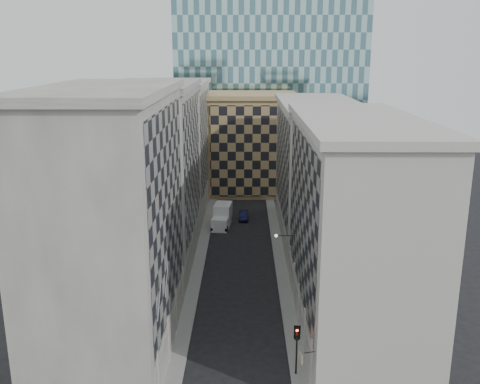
{
  "coord_description": "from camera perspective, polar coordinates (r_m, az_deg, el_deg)",
  "views": [
    {
      "loc": [
        0.6,
        -33.21,
        26.49
      ],
      "look_at": [
        0.2,
        12.99,
        14.24
      ],
      "focal_mm": 40.0,
      "sensor_mm": 36.0,
      "label": 1
    }
  ],
  "objects": [
    {
      "name": "bldg_left_a",
      "position": [
        47.97,
        -13.4,
        -3.37
      ],
      "size": [
        10.8,
        22.8,
        23.7
      ],
      "color": "gray",
      "rests_on": "ground"
    },
    {
      "name": "bldg_left_b",
      "position": [
        68.89,
        -9.11,
        1.95
      ],
      "size": [
        10.8,
        22.8,
        22.7
      ],
      "color": "gray",
      "rests_on": "ground"
    },
    {
      "name": "box_truck",
      "position": [
        83.09,
        -1.91,
        -2.68
      ],
      "size": [
        3.18,
        6.4,
        3.38
      ],
      "rotation": [
        0.0,
        0.0,
        -0.11
      ],
      "color": "white",
      "rests_on": "ground"
    },
    {
      "name": "bldg_right_b",
      "position": [
        77.71,
        8.1,
        2.34
      ],
      "size": [
        10.8,
        28.8,
        19.7
      ],
      "color": "#B8B4A8",
      "rests_on": "ground"
    },
    {
      "name": "sidewalk_west",
      "position": [
        68.76,
        -4.46,
        -7.79
      ],
      "size": [
        1.5,
        100.0,
        0.15
      ],
      "primitive_type": "cube",
      "color": "gray",
      "rests_on": "ground"
    },
    {
      "name": "bldg_left_c",
      "position": [
        90.32,
        -6.83,
        4.76
      ],
      "size": [
        10.8,
        22.8,
        21.7
      ],
      "color": "gray",
      "rests_on": "ground"
    },
    {
      "name": "bldg_right_a",
      "position": [
        51.88,
        11.92,
        -3.64
      ],
      "size": [
        10.8,
        26.8,
        20.7
      ],
      "color": "#B8B4A8",
      "rests_on": "ground"
    },
    {
      "name": "dark_car",
      "position": [
        86.51,
        0.4,
        -2.51
      ],
      "size": [
        1.53,
        4.09,
        1.33
      ],
      "primitive_type": "imported",
      "rotation": [
        0.0,
        0.0,
        -0.03
      ],
      "color": "black",
      "rests_on": "ground"
    },
    {
      "name": "bracket_lamp",
      "position": [
        60.82,
        4.04,
        -4.67
      ],
      "size": [
        1.98,
        0.36,
        0.36
      ],
      "color": "black",
      "rests_on": "ground"
    },
    {
      "name": "shop_sign",
      "position": [
        42.93,
        6.52,
        -17.1
      ],
      "size": [
        1.28,
        0.79,
        0.89
      ],
      "rotation": [
        0.0,
        0.0,
        0.24
      ],
      "color": "black",
      "rests_on": "ground"
    },
    {
      "name": "flagpoles_left",
      "position": [
        43.84,
        -8.21,
        -10.26
      ],
      "size": [
        0.1,
        6.33,
        2.33
      ],
      "color": "gray",
      "rests_on": "ground"
    },
    {
      "name": "tan_block",
      "position": [
        102.54,
        1.28,
        5.28
      ],
      "size": [
        16.8,
        14.8,
        18.8
      ],
      "color": "tan",
      "rests_on": "ground"
    },
    {
      "name": "sidewalk_east",
      "position": [
        68.66,
        4.38,
        -7.82
      ],
      "size": [
        1.5,
        100.0,
        0.15
      ],
      "primitive_type": "cube",
      "color": "gray",
      "rests_on": "ground"
    },
    {
      "name": "church_tower",
      "position": [
        115.21,
        0.21,
        15.08
      ],
      "size": [
        7.2,
        7.2,
        51.5
      ],
      "color": "#312A26",
      "rests_on": "ground"
    },
    {
      "name": "traffic_light",
      "position": [
        46.14,
        6.09,
        -15.44
      ],
      "size": [
        0.55,
        0.49,
        4.37
      ],
      "rotation": [
        0.0,
        0.0,
        -0.11
      ],
      "color": "black",
      "rests_on": "sidewalk_east"
    }
  ]
}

